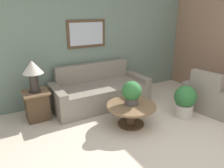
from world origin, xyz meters
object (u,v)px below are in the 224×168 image
side_table (37,105)px  armchair (213,96)px  coffee_table (131,110)px  potted_plant_floor (185,100)px  table_lamp (33,71)px  potted_plant_on_table (132,92)px  couch_main (100,92)px

side_table → armchair: bearing=-22.3°
coffee_table → side_table: side_table is taller
armchair → potted_plant_floor: (-0.83, 0.03, 0.06)m
table_lamp → potted_plant_on_table: table_lamp is taller
table_lamp → potted_plant_floor: (2.60, -1.38, -0.65)m
armchair → table_lamp: 3.77m
side_table → potted_plant_floor: (2.60, -1.38, 0.05)m
potted_plant_floor → side_table: bearing=152.1°
couch_main → armchair: same height
table_lamp → potted_plant_floor: 3.02m
armchair → potted_plant_on_table: bearing=71.2°
side_table → coffee_table: bearing=-37.3°
side_table → table_lamp: (-0.00, 0.00, 0.70)m
coffee_table → potted_plant_floor: size_ratio=1.40×
potted_plant_floor → table_lamp: bearing=152.1°
table_lamp → armchair: bearing=-22.3°
couch_main → potted_plant_on_table: (0.10, -1.12, 0.35)m
side_table → table_lamp: size_ratio=0.94×
side_table → potted_plant_on_table: 1.89m
coffee_table → potted_plant_on_table: potted_plant_on_table is taller
coffee_table → side_table: size_ratio=1.58×
armchair → couch_main: bearing=45.1°
couch_main → armchair: size_ratio=1.87×
armchair → potted_plant_on_table: size_ratio=2.60×
coffee_table → potted_plant_on_table: (0.02, 0.02, 0.35)m
potted_plant_on_table → side_table: bearing=143.6°
armchair → coffee_table: 1.98m
potted_plant_on_table → potted_plant_floor: (1.11, -0.28, -0.30)m
armchair → potted_plant_floor: armchair is taller
side_table → potted_plant_on_table: potted_plant_on_table is taller
couch_main → coffee_table: bearing=-86.0°
potted_plant_floor → coffee_table: bearing=167.3°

